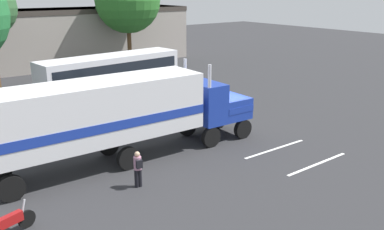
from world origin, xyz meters
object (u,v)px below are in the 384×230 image
Objects in this scene: parked_bus at (111,73)px; tree_left at (128,0)px; person_bystander at (138,168)px; semi_truck at (118,112)px; motorcycle at (8,224)px.

tree_left is at bearing 54.68° from parked_bus.
person_bystander is 0.16× the size of tree_left.
parked_bus is at bearing 67.17° from person_bystander.
person_bystander is 0.15× the size of parked_bus.
semi_truck is 3.48m from person_bystander.
motorcycle is 32.12m from tree_left.
motorcycle is at bearing -128.12° from parked_bus.
person_bystander is 28.69m from tree_left.
semi_truck reaches higher than person_bystander.
motorcycle is 0.20× the size of tree_left.
motorcycle is at bearing -126.95° from tree_left.
semi_truck is at bearing -115.18° from parked_bus.
semi_truck is 1.38× the size of tree_left.
parked_bus is at bearing 51.88° from motorcycle.
motorcycle is at bearing -150.33° from semi_truck.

